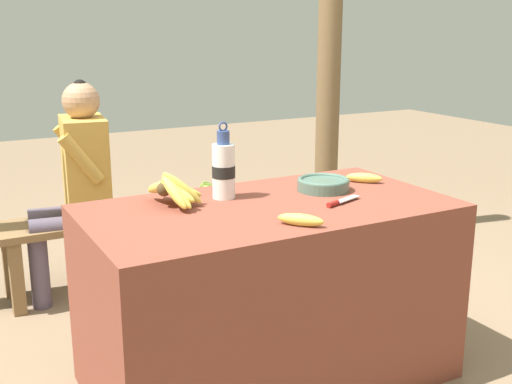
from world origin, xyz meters
TOP-DOWN VIEW (x-y plane):
  - ground_plane at (0.00, 0.00)m, footprint 12.00×12.00m
  - market_counter at (0.00, 0.00)m, footprint 1.33×0.72m
  - banana_bunch_ripe at (-0.31, 0.15)m, footprint 0.17×0.28m
  - serving_bowl at (0.29, 0.08)m, footprint 0.20×0.20m
  - water_bottle at (-0.10, 0.17)m, footprint 0.09×0.09m
  - loose_banana_front at (-0.03, -0.26)m, footprint 0.13×0.14m
  - loose_banana_side at (0.51, 0.11)m, footprint 0.13×0.13m
  - knife at (0.22, -0.12)m, footprint 0.18×0.08m
  - wooden_bench at (-0.14, 1.17)m, footprint 1.44×0.32m
  - seated_vendor at (-0.43, 1.14)m, footprint 0.43×0.41m
  - banana_bunch_green at (0.29, 1.17)m, footprint 0.16×0.23m
  - support_post_far at (1.16, 1.33)m, footprint 0.14×0.14m

SIDE VIEW (x-z plane):
  - ground_plane at x=0.00m, z-range 0.00..0.00m
  - wooden_bench at x=-0.14m, z-range 0.13..0.52m
  - market_counter at x=0.00m, z-range 0.00..0.70m
  - banana_bunch_green at x=0.29m, z-range 0.39..0.51m
  - seated_vendor at x=-0.43m, z-range 0.07..1.15m
  - knife at x=0.22m, z-range 0.70..0.72m
  - loose_banana_front at x=-0.03m, z-range 0.70..0.74m
  - loose_banana_side at x=0.51m, z-range 0.70..0.74m
  - serving_bowl at x=0.29m, z-range 0.70..0.75m
  - banana_bunch_ripe at x=-0.31m, z-range 0.69..0.83m
  - water_bottle at x=-0.10m, z-range 0.66..0.95m
  - support_post_far at x=1.16m, z-range 0.00..2.21m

